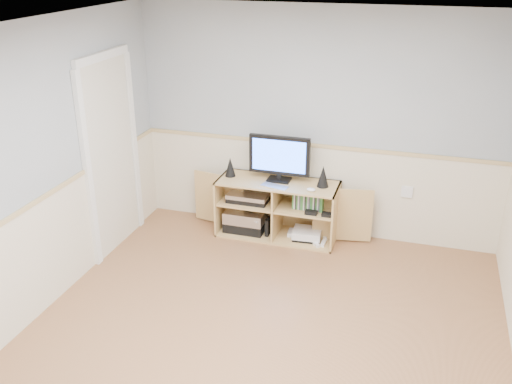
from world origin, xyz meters
TOP-DOWN VIEW (x-y plane):
  - room at (-0.06, 0.12)m, footprint 4.04×4.54m
  - media_cabinet at (-0.36, 2.03)m, footprint 2.07×0.50m
  - monitor at (-0.36, 2.02)m, footprint 0.67×0.18m
  - speaker_left at (-0.92, 1.99)m, footprint 0.12×0.12m
  - speaker_right at (0.13, 1.99)m, footprint 0.13×0.13m
  - keyboard at (-0.36, 1.83)m, footprint 0.32×0.19m
  - mouse at (0.04, 1.83)m, footprint 0.10×0.07m
  - av_components at (-0.72, 1.97)m, footprint 0.53×0.34m
  - game_consoles at (-0.02, 1.96)m, footprint 0.45×0.30m
  - game_cases at (-0.01, 1.95)m, footprint 0.33×0.14m
  - wall_outlet at (1.00, 2.23)m, footprint 0.12×0.03m

SIDE VIEW (x-z plane):
  - game_consoles at x=-0.02m, z-range 0.02..0.13m
  - av_components at x=-0.72m, z-range -0.01..0.45m
  - media_cabinet at x=-0.36m, z-range 0.01..0.66m
  - game_cases at x=-0.01m, z-range 0.39..0.58m
  - wall_outlet at x=1.00m, z-range 0.54..0.66m
  - keyboard at x=-0.36m, z-range 0.65..0.66m
  - mouse at x=0.04m, z-range 0.65..0.69m
  - speaker_left at x=-0.92m, z-range 0.65..0.87m
  - speaker_right at x=0.13m, z-range 0.65..0.88m
  - monitor at x=-0.36m, z-range 0.67..1.18m
  - room at x=-0.06m, z-range -0.05..2.49m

